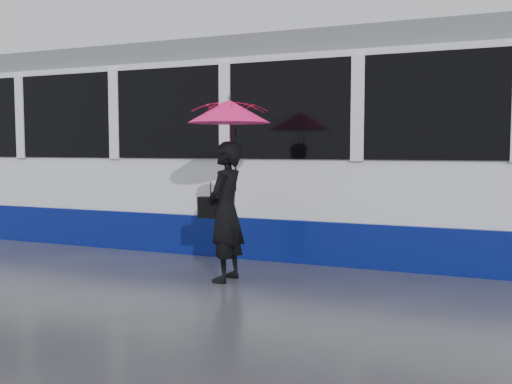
% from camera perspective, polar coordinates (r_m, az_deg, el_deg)
% --- Properties ---
extents(ground, '(90.00, 90.00, 0.00)m').
position_cam_1_polar(ground, '(7.24, -0.85, -8.82)').
color(ground, '#2B2B30').
rests_on(ground, ground).
extents(rails, '(34.00, 1.51, 0.02)m').
position_cam_1_polar(rails, '(9.53, 5.17, -5.55)').
color(rails, '#3F3D38').
rests_on(rails, ground).
extents(tram, '(26.00, 2.56, 3.35)m').
position_cam_1_polar(tram, '(10.37, -7.63, 4.27)').
color(tram, white).
rests_on(tram, ground).
extents(woman, '(0.42, 0.64, 1.74)m').
position_cam_1_polar(woman, '(7.08, -3.04, -1.97)').
color(woman, black).
rests_on(woman, ground).
extents(umbrella, '(1.03, 1.03, 1.17)m').
position_cam_1_polar(umbrella, '(7.02, -2.70, 6.45)').
color(umbrella, '#EE1456').
rests_on(umbrella, ground).
extents(handbag, '(0.31, 0.14, 0.45)m').
position_cam_1_polar(handbag, '(7.19, -4.55, -1.54)').
color(handbag, black).
rests_on(handbag, ground).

